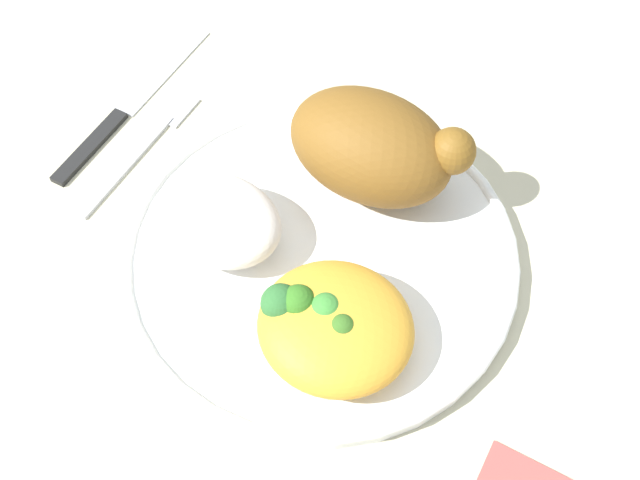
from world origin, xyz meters
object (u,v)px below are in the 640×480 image
object	(u,v)px
plate	(320,254)
knife	(121,112)
fork	(143,146)
roasted_chicken	(378,148)
mac_cheese_with_broccoli	(332,324)
rice_pile	(217,219)

from	to	relation	value
plate	knife	size ratio (longest dim) A/B	1.43
plate	fork	size ratio (longest dim) A/B	1.92
roasted_chicken	fork	bearing A→B (deg)	-164.24
plate	fork	world-z (taller)	plate
mac_cheese_with_broccoli	fork	distance (m)	0.22
rice_pile	knife	distance (m)	0.16
roasted_chicken	fork	xyz separation A→B (m)	(-0.17, -0.05, -0.05)
plate	roasted_chicken	xyz separation A→B (m)	(0.01, 0.07, 0.04)
plate	rice_pile	xyz separation A→B (m)	(-0.06, -0.03, 0.03)
mac_cheese_with_broccoli	fork	bearing A→B (deg)	160.04
fork	knife	bearing A→B (deg)	151.65
roasted_chicken	knife	xyz separation A→B (m)	(-0.21, -0.03, -0.05)
knife	roasted_chicken	bearing A→B (deg)	8.16
knife	mac_cheese_with_broccoli	bearing A→B (deg)	-21.24
roasted_chicken	fork	distance (m)	0.19
fork	rice_pile	bearing A→B (deg)	-23.82
roasted_chicken	rice_pile	xyz separation A→B (m)	(-0.07, -0.10, -0.02)
roasted_chicken	knife	distance (m)	0.22
rice_pile	mac_cheese_with_broccoli	bearing A→B (deg)	-15.92
mac_cheese_with_broccoli	knife	bearing A→B (deg)	158.76
fork	plate	bearing A→B (deg)	-7.00
plate	roasted_chicken	distance (m)	0.08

